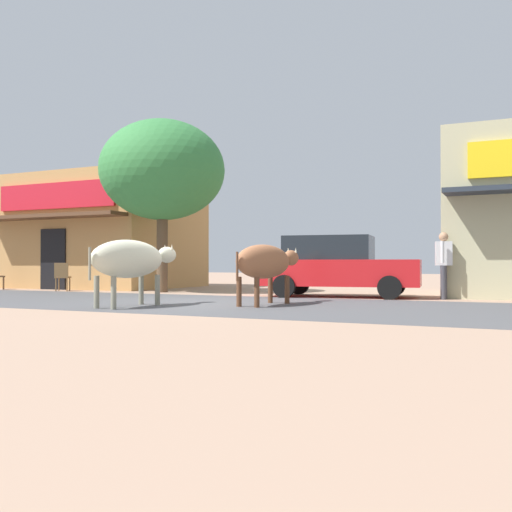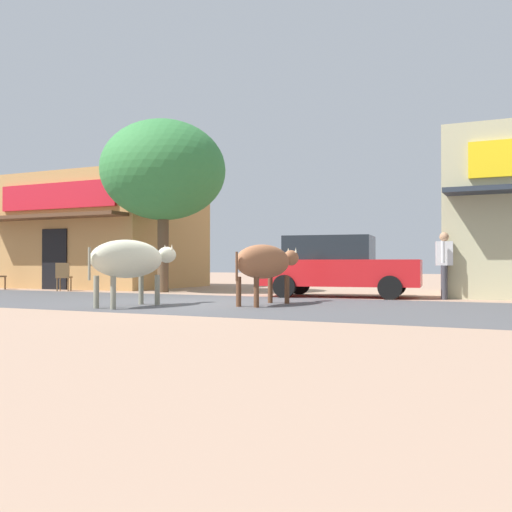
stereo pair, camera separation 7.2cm
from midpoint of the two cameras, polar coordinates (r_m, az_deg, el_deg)
The scene contains 9 objects.
ground at distance 13.38m, azimuth -5.33°, elevation -4.59°, with size 80.00×80.00×0.00m, color tan.
asphalt_road at distance 13.38m, azimuth -5.33°, elevation -4.58°, with size 72.00×5.83×0.00m, color #505053.
storefront_left_cafe at distance 23.29m, azimuth -14.38°, elevation 2.20°, with size 6.36×5.97×4.16m.
roadside_tree at distance 18.78m, azimuth -8.92°, elevation 8.21°, with size 3.92×3.92×5.40m.
parked_hatchback_car at distance 15.94m, azimuth 8.08°, elevation -0.93°, with size 4.35×2.28×1.64m.
cow_near_brown at distance 12.46m, azimuth -12.00°, elevation -0.34°, with size 0.83×2.65×1.39m.
cow_far_dark at distance 12.68m, azimuth 1.08°, elevation -0.61°, with size 0.82×2.65×1.31m.
pedestrian_by_shop at distance 15.38m, azimuth 17.98°, elevation -0.36°, with size 0.44×0.61×1.68m.
cafe_chair_near_tree at distance 20.05m, azimuth -18.14°, elevation -1.80°, with size 0.60×0.60×0.92m.
Camera 2 is at (6.79, -11.50, 0.90)m, focal length 41.08 mm.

